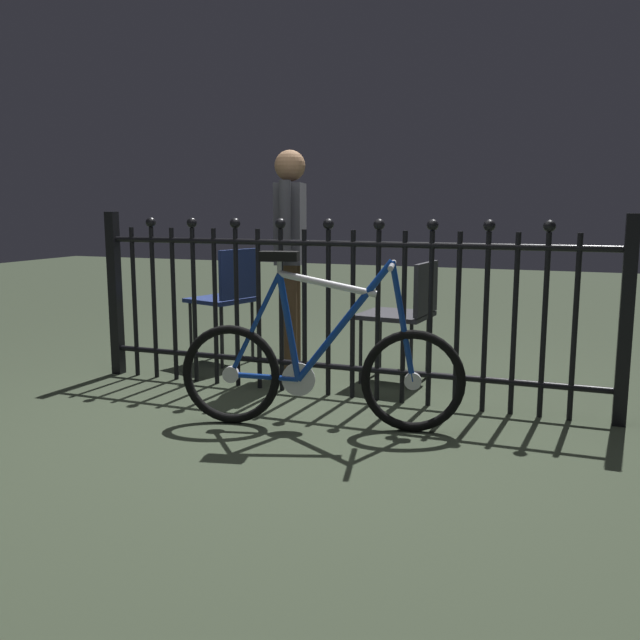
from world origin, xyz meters
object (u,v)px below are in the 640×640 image
object	(u,v)px
chair_navy	(228,293)
bicycle	(320,367)
chair_charcoal	(407,308)
person_visitor	(291,244)

from	to	relation	value
chair_navy	bicycle	bearing A→B (deg)	-45.03
bicycle	chair_charcoal	bearing A→B (deg)	79.87
chair_charcoal	person_visitor	size ratio (longest dim) A/B	0.52
person_visitor	chair_charcoal	bearing A→B (deg)	2.47
bicycle	person_visitor	bearing A→B (deg)	120.44
chair_charcoal	person_visitor	world-z (taller)	person_visitor
bicycle	person_visitor	world-z (taller)	person_visitor
chair_charcoal	chair_navy	xyz separation A→B (m)	(-1.38, 0.09, 0.03)
bicycle	person_visitor	xyz separation A→B (m)	(-0.62, 1.06, 0.59)
chair_navy	chair_charcoal	bearing A→B (deg)	-3.64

